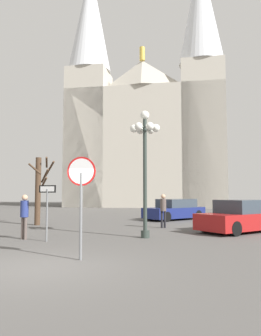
% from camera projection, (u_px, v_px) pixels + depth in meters
% --- Properties ---
extents(ground_plane, '(120.00, 120.00, 0.00)m').
position_uv_depth(ground_plane, '(38.00, 268.00, 7.90)').
color(ground_plane, '#514F4C').
extents(cathedral, '(21.65, 12.95, 35.48)m').
position_uv_depth(cathedral, '(146.00, 123.00, 45.42)').
color(cathedral, '#BCB5A5').
rests_on(cathedral, ground).
extents(stop_sign, '(0.81, 0.08, 2.84)m').
position_uv_depth(stop_sign, '(81.00, 187.00, 8.96)').
color(stop_sign, slate).
rests_on(stop_sign, ground).
extents(one_way_arrow_sign, '(0.72, 0.17, 2.13)m').
position_uv_depth(one_way_arrow_sign, '(47.00, 204.00, 12.30)').
color(one_way_arrow_sign, slate).
rests_on(one_way_arrow_sign, ground).
extents(street_lamp, '(1.26, 1.14, 5.30)m').
position_uv_depth(street_lamp, '(145.00, 149.00, 13.47)').
color(street_lamp, '#2D3833').
rests_on(street_lamp, ground).
extents(bare_tree, '(1.49, 1.50, 3.92)m').
position_uv_depth(bare_tree, '(39.00, 188.00, 18.66)').
color(bare_tree, '#473323').
rests_on(bare_tree, ground).
extents(parked_car_near_navy, '(4.45, 4.41, 1.42)m').
position_uv_depth(parked_car_near_navy, '(175.00, 210.00, 22.29)').
color(parked_car_near_navy, navy).
rests_on(parked_car_near_navy, ground).
extents(parked_car_far_red, '(4.70, 4.37, 1.51)m').
position_uv_depth(parked_car_far_red, '(243.00, 217.00, 15.31)').
color(parked_car_far_red, maroon).
rests_on(parked_car_far_red, ground).
extents(pedestrian_walking, '(0.32, 0.32, 1.78)m').
position_uv_depth(pedestrian_walking, '(163.00, 207.00, 17.05)').
color(pedestrian_walking, black).
rests_on(pedestrian_walking, ground).
extents(pedestrian_standing, '(0.32, 0.32, 1.77)m').
position_uv_depth(pedestrian_standing, '(24.00, 212.00, 12.84)').
color(pedestrian_standing, '#594C47').
rests_on(pedestrian_standing, ground).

